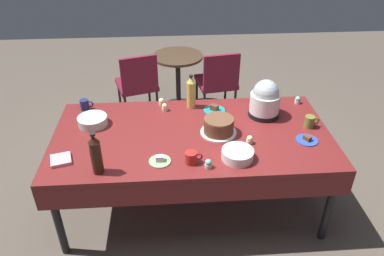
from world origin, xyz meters
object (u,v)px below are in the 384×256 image
Objects in this scene: coffee_mug_olive at (310,122)px; cupcake_vanilla at (162,102)px; glass_salad_bowl at (93,121)px; cupcake_rose at (208,164)px; ceramic_snack_bowl at (238,154)px; soda_bottle_cola at (96,155)px; maroon_chair_left at (138,82)px; dessert_plate_teal at (214,109)px; cupcake_berry at (298,100)px; slow_cooker at (265,100)px; dessert_plate_cobalt at (307,139)px; potluck_table at (192,140)px; round_cafe_table at (178,72)px; maroon_chair_right at (218,80)px; coffee_mug_navy at (85,105)px; frosted_layer_cake at (219,126)px; cupcake_cocoa at (250,140)px; coffee_mug_red at (191,158)px; soda_bottle_ginger_ale at (191,92)px; dessert_plate_sage at (160,160)px; cupcake_mint at (165,107)px.

cupcake_vanilla is at bearing 159.64° from coffee_mug_olive.
coffee_mug_olive is (1.76, -0.16, 0.01)m from glass_salad_bowl.
cupcake_rose is at bearing -152.12° from coffee_mug_olive.
ceramic_snack_bowl is at bearing -25.75° from glass_salad_bowl.
maroon_chair_left is (0.14, 1.93, -0.41)m from soda_bottle_cola.
cupcake_berry is at bearing 5.95° from dessert_plate_teal.
slow_cooker is 1.95× the size of dessert_plate_cobalt.
potluck_table is at bearing -13.13° from glass_salad_bowl.
maroon_chair_left is 0.53m from round_cafe_table.
maroon_chair_right is at bearing 60.64° from soda_bottle_cola.
coffee_mug_navy reaches higher than dessert_plate_cobalt.
frosted_layer_cake is 1.71× the size of dessert_plate_cobalt.
cupcake_berry and cupcake_cocoa have the same top height.
glass_salad_bowl reaches higher than cupcake_rose.
coffee_mug_navy is at bearing 112.06° from glass_salad_bowl.
coffee_mug_red reaches higher than dessert_plate_cobalt.
dessert_plate_teal is (0.01, 0.35, -0.05)m from frosted_layer_cake.
soda_bottle_ginger_ale is at bearing 87.01° from potluck_table.
frosted_layer_cake reaches higher than round_cafe_table.
soda_bottle_cola is (0.13, -0.62, 0.11)m from glass_salad_bowl.
cupcake_vanilla is at bearing 89.04° from dessert_plate_sage.
cupcake_mint is 1.22m from coffee_mug_olive.
coffee_mug_olive reaches higher than potluck_table.
slow_cooker is at bearing 42.67° from coffee_mug_red.
dessert_plate_cobalt is 2.49× the size of cupcake_berry.
maroon_chair_left is at bearing 119.87° from cupcake_cocoa.
cupcake_rose is (0.30, -0.81, 0.00)m from cupcake_mint.
dessert_plate_sage is 1.46m from cupcake_berry.
cupcake_cocoa is at bearing -67.82° from dessert_plate_teal.
maroon_chair_right is (0.11, 1.84, -0.29)m from ceramic_snack_bowl.
cupcake_rose is 0.76m from soda_bottle_cola.
dessert_plate_cobalt is at bearing -58.17° from slow_cooker.
frosted_layer_cake reaches higher than coffee_mug_red.
cupcake_mint is (-0.42, 0.39, -0.03)m from frosted_layer_cake.
cupcake_mint is at bearing 125.48° from ceramic_snack_bowl.
ceramic_snack_bowl is 0.33m from coffee_mug_red.
coffee_mug_olive is (0.08, 0.19, 0.04)m from dessert_plate_cobalt.
potluck_table is 7.16× the size of soda_bottle_ginger_ale.
maroon_chair_right is at bearing 76.70° from coffee_mug_red.
maroon_chair_right reaches higher than cupcake_cocoa.
dessert_plate_teal is at bearing 80.02° from cupcake_rose.
coffee_mug_navy is at bearing 161.27° from dessert_plate_cobalt.
cupcake_mint is 1.00× the size of cupcake_berry.
dessert_plate_sage is at bearing 165.08° from cupcake_rose.
cupcake_vanilla is (-0.46, 0.13, 0.02)m from dessert_plate_teal.
coffee_mug_red is (-0.05, -0.80, -0.10)m from soda_bottle_ginger_ale.
cupcake_mint is (-0.52, 0.72, -0.00)m from ceramic_snack_bowl.
cupcake_vanilla and cupcake_cocoa have the same top height.
soda_bottle_ginger_ale is at bearing 51.02° from soda_bottle_cola.
dessert_plate_sage is 2.35× the size of cupcake_cocoa.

